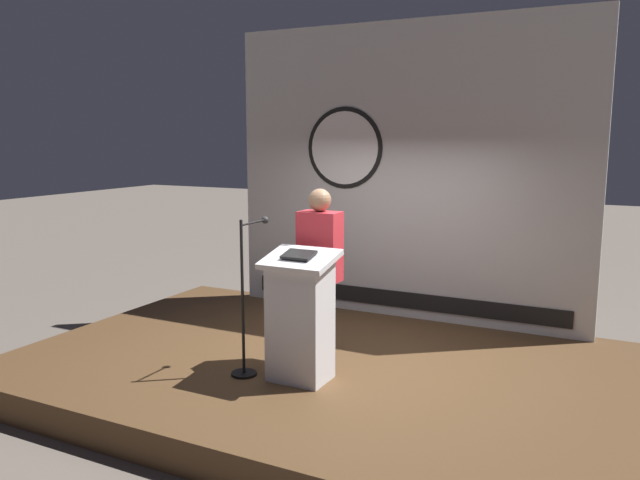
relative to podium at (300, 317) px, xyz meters
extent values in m
plane|color=#6B6056|center=(0.13, 0.55, -0.89)|extent=(40.00, 40.00, 0.00)
cube|color=brown|center=(0.13, 0.55, -0.74)|extent=(6.40, 4.00, 0.30)
cube|color=silver|center=(0.13, 2.40, 1.18)|extent=(4.44, 0.10, 3.55)
cylinder|color=black|center=(-0.64, 2.35, 1.48)|extent=(1.01, 0.02, 1.01)
cylinder|color=white|center=(-0.64, 2.34, 1.48)|extent=(0.90, 0.02, 0.90)
cube|color=black|center=(0.13, 2.34, -0.37)|extent=(3.99, 0.02, 0.20)
cube|color=silver|center=(0.00, 0.00, -0.04)|extent=(0.52, 0.40, 1.10)
cube|color=silver|center=(0.00, 0.00, 0.54)|extent=(0.64, 0.50, 0.16)
cube|color=black|center=(0.00, -0.02, 0.58)|extent=(0.28, 0.20, 0.07)
cylinder|color=black|center=(-0.04, 0.48, -0.18)|extent=(0.26, 0.26, 0.82)
cube|color=red|center=(-0.04, 0.48, 0.57)|extent=(0.40, 0.24, 0.68)
sphere|color=#997051|center=(-0.04, 0.48, 1.02)|extent=(0.22, 0.22, 0.22)
cylinder|color=black|center=(-0.52, -0.15, -0.58)|extent=(0.24, 0.24, 0.02)
cylinder|color=black|center=(-0.52, -0.15, 0.14)|extent=(0.03, 0.03, 1.47)
cylinder|color=black|center=(-0.52, 0.06, 0.83)|extent=(0.02, 0.41, 0.02)
sphere|color=#262626|center=(-0.52, 0.26, 0.83)|extent=(0.07, 0.07, 0.07)
camera|label=1|loc=(2.66, -4.86, 1.63)|focal=35.50mm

